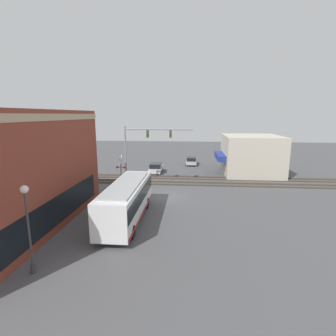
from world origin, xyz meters
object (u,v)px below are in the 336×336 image
streetlamp (28,222)px  parked_car_silver (191,161)px  parked_car_white (156,168)px  pedestrian_at_crossing (135,177)px  crossing_signal (121,167)px  city_bus (127,200)px

streetlamp → parked_car_silver: (33.69, -8.89, -2.42)m
parked_car_white → pedestrian_at_crossing: pedestrian_at_crossing is taller
crossing_signal → streetlamp: streetlamp is taller
crossing_signal → parked_car_silver: bearing=-31.1°
streetlamp → pedestrian_at_crossing: (19.70, -1.66, -2.14)m
streetlamp → parked_car_white: streetlamp is taller
crossing_signal → parked_car_white: 8.37m
crossing_signal → pedestrian_at_crossing: bearing=-66.1°
city_bus → crossing_signal: (11.00, 3.45, 0.51)m
city_bus → streetlamp: (-7.99, 3.49, 1.27)m
streetlamp → pedestrian_at_crossing: size_ratio=2.88×
streetlamp → parked_car_silver: 34.92m
city_bus → parked_car_white: (18.46, -0.00, -1.09)m
parked_car_silver → pedestrian_at_crossing: pedestrian_at_crossing is taller
pedestrian_at_crossing → streetlamp: bearing=175.2°
streetlamp → parked_car_silver: bearing=-14.8°
crossing_signal → streetlamp: (-18.99, 0.04, 0.76)m
crossing_signal → parked_car_white: crossing_signal is taller
city_bus → parked_car_white: 18.49m
city_bus → crossing_signal: bearing=17.4°
crossing_signal → parked_car_silver: 17.24m
crossing_signal → parked_car_silver: (14.70, -8.85, -1.65)m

